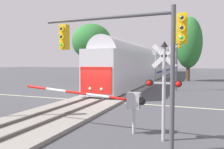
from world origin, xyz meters
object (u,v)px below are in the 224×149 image
at_px(crossing_signal_mast, 164,80).
at_px(oak_behind_train, 92,42).
at_px(traffic_signal_far_side, 178,54).
at_px(traffic_signal_near_right, 129,43).
at_px(crossing_gate_near, 117,100).
at_px(elm_centre_background, 189,43).
at_px(commuter_train, 157,64).

height_order(crossing_signal_mast, oak_behind_train, oak_behind_train).
bearing_deg(traffic_signal_far_side, traffic_signal_near_right, -91.18).
distance_m(crossing_gate_near, elm_centre_background, 30.45).
xyz_separation_m(traffic_signal_near_right, traffic_signal_far_side, (0.36, 17.44, 0.19)).
xyz_separation_m(crossing_signal_mast, traffic_signal_near_right, (-1.10, -1.05, 1.40)).
bearing_deg(oak_behind_train, commuter_train, 50.39).
bearing_deg(commuter_train, crossing_signal_mast, -80.35).
height_order(commuter_train, crossing_signal_mast, commuter_train).
relative_size(crossing_signal_mast, traffic_signal_far_side, 0.66).
relative_size(commuter_train, traffic_signal_near_right, 11.64).
bearing_deg(traffic_signal_far_side, oak_behind_train, 148.46).
bearing_deg(elm_centre_background, traffic_signal_far_side, -92.64).
distance_m(traffic_signal_far_side, elm_centre_background, 14.30).
xyz_separation_m(commuter_train, crossing_signal_mast, (6.29, -36.98, -0.33)).
bearing_deg(oak_behind_train, crossing_gate_near, -61.51).
xyz_separation_m(traffic_signal_near_right, oak_behind_train, (-14.62, 26.63, 2.88)).
xyz_separation_m(crossing_signal_mast, traffic_signal_far_side, (-0.74, 16.39, 1.59)).
bearing_deg(crossing_gate_near, elm_centre_background, 86.15).
bearing_deg(crossing_signal_mast, oak_behind_train, 121.57).
bearing_deg(crossing_gate_near, traffic_signal_near_right, -56.82).
distance_m(traffic_signal_near_right, traffic_signal_far_side, 17.44).
height_order(crossing_signal_mast, elm_centre_background, elm_centre_background).
bearing_deg(crossing_gate_near, crossing_signal_mast, -13.21).
bearing_deg(commuter_train, crossing_gate_near, -83.45).
distance_m(crossing_gate_near, traffic_signal_far_side, 16.16).
height_order(traffic_signal_near_right, elm_centre_background, elm_centre_background).
bearing_deg(traffic_signal_near_right, oak_behind_train, 118.77).
height_order(traffic_signal_near_right, oak_behind_train, oak_behind_train).
xyz_separation_m(traffic_signal_far_side, elm_centre_background, (0.65, 14.07, 2.44)).
xyz_separation_m(commuter_train, traffic_signal_far_side, (5.56, -20.59, 1.26)).
bearing_deg(crossing_signal_mast, elm_centre_background, 90.16).
xyz_separation_m(crossing_signal_mast, oak_behind_train, (-15.72, 25.59, 4.28)).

